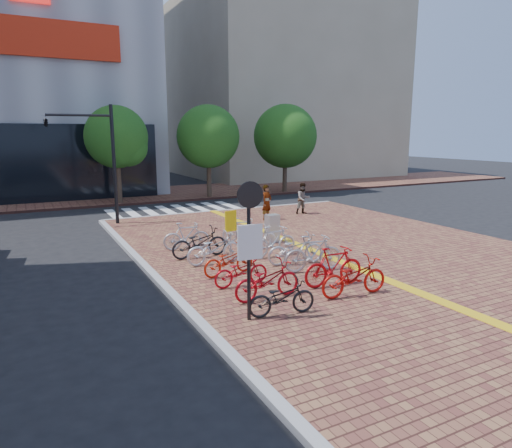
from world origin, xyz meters
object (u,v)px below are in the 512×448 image
bike_0 (282,297)px  traffic_light_pole (84,143)px  bike_13 (242,230)px  bike_9 (313,253)px  bike_7 (354,277)px  bike_8 (334,266)px  bike_6 (186,236)px  bike_10 (296,249)px  bike_1 (267,280)px  bike_4 (214,248)px  notice_sign (250,234)px  bike_11 (274,241)px  yellow_sign (231,225)px  bike_2 (241,271)px  pedestrian_b (303,199)px  bike_5 (199,242)px  pedestrian_a (267,202)px  bike_3 (229,260)px  utility_box (272,228)px  bike_12 (256,237)px

bike_0 → traffic_light_pole: (-2.59, 13.42, 3.41)m
bike_13 → traffic_light_pole: size_ratio=0.29×
bike_9 → traffic_light_pole: size_ratio=0.35×
bike_7 → bike_8: bike_8 is taller
bike_6 → bike_9: (2.65, -4.43, 0.06)m
bike_9 → bike_10: size_ratio=0.99×
bike_1 → bike_4: (0.03, 3.72, 0.02)m
notice_sign → traffic_light_pole: traffic_light_pole is taller
bike_7 → bike_9: size_ratio=1.02×
bike_4 → bike_10: bike_4 is taller
bike_11 → yellow_sign: yellow_sign is taller
bike_2 → pedestrian_b: (8.05, 9.11, 0.39)m
bike_5 → bike_7: size_ratio=1.01×
bike_13 → pedestrian_b: pedestrian_b is taller
bike_7 → bike_6: bearing=23.1°
bike_4 → bike_8: bearing=-153.7°
pedestrian_a → traffic_light_pole: 9.03m
bike_0 → bike_3: (0.16, 3.48, 0.02)m
bike_0 → pedestrian_a: size_ratio=0.96×
bike_7 → utility_box: (1.06, 6.33, 0.03)m
bike_0 → bike_1: bearing=-2.5°
bike_2 → bike_7: size_ratio=0.83×
pedestrian_b → yellow_sign: size_ratio=0.99×
bike_3 → utility_box: 4.52m
bike_10 → utility_box: utility_box is taller
bike_8 → bike_13: (0.01, 6.01, -0.08)m
bike_5 → bike_13: bearing=-60.9°
bike_2 → bike_3: bearing=-6.7°
bike_0 → notice_sign: bearing=93.9°
bike_5 → bike_8: bike_8 is taller
bike_5 → bike_7: (2.31, -5.55, -0.01)m
bike_10 → pedestrian_a: pedestrian_a is taller
bike_5 → utility_box: utility_box is taller
bike_5 → bike_12: (2.32, 0.15, -0.09)m
bike_3 → bike_10: 2.44m
bike_0 → bike_2: (0.05, 2.37, -0.00)m
bike_2 → utility_box: size_ratio=1.49×
bike_2 → bike_12: 4.28m
notice_sign → bike_4: bearing=77.4°
bike_7 → notice_sign: size_ratio=0.61×
bike_6 → utility_box: size_ratio=1.55×
bike_5 → bike_9: size_ratio=1.03×
yellow_sign → bike_8: bearing=-71.3°
bike_8 → bike_10: (0.20, 2.35, -0.06)m
bike_10 → pedestrian_a: size_ratio=1.12×
bike_4 → bike_12: (2.16, 1.11, -0.08)m
bike_7 → notice_sign: (-3.21, -0.19, 1.53)m
pedestrian_b → traffic_light_pole: traffic_light_pole is taller
bike_11 → pedestrian_a: 6.96m
bike_9 → traffic_light_pole: 12.48m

